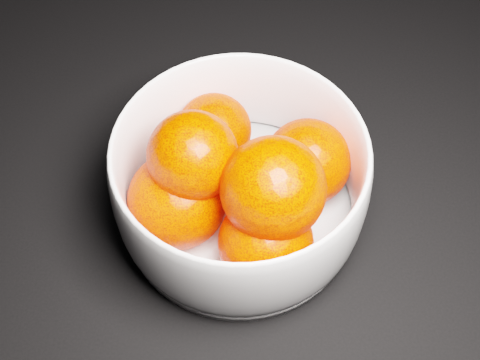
{
  "coord_description": "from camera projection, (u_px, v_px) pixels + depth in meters",
  "views": [
    {
      "loc": [
        0.27,
        -0.54,
        0.47
      ],
      "look_at": [
        0.25,
        -0.25,
        0.05
      ],
      "focal_mm": 50.0,
      "sensor_mm": 36.0,
      "label": 1
    }
  ],
  "objects": [
    {
      "name": "orange_pile",
      "position": [
        239.0,
        184.0,
        0.5
      ],
      "size": [
        0.17,
        0.17,
        0.12
      ],
      "color": "#FF2800",
      "rests_on": "bowl"
    },
    {
      "name": "bowl",
      "position": [
        240.0,
        184.0,
        0.51
      ],
      "size": [
        0.2,
        0.2,
        0.1
      ],
      "rotation": [
        0.0,
        0.0,
        0.05
      ],
      "color": "white",
      "rests_on": "ground"
    },
    {
      "name": "ground",
      "position": [
        16.0,
        3.0,
        0.7
      ],
      "size": [
        3.0,
        3.0,
        0.0
      ],
      "primitive_type": "cube",
      "color": "black",
      "rests_on": "ground"
    }
  ]
}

